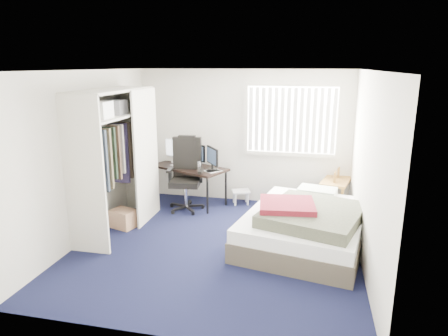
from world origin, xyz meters
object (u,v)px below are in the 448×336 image
at_px(office_chair, 186,181).
at_px(bed, 306,224).
at_px(nightstand, 336,183).
at_px(desk, 190,165).

height_order(office_chair, bed, office_chair).
bearing_deg(bed, nightstand, 71.83).
bearing_deg(office_chair, nightstand, 9.19).
bearing_deg(bed, office_chair, 153.71).
relative_size(desk, bed, 0.64).
distance_m(desk, nightstand, 2.70).
relative_size(desk, office_chair, 1.19).
distance_m(office_chair, bed, 2.43).
bearing_deg(desk, office_chair, -85.72).
bearing_deg(nightstand, bed, -108.17).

